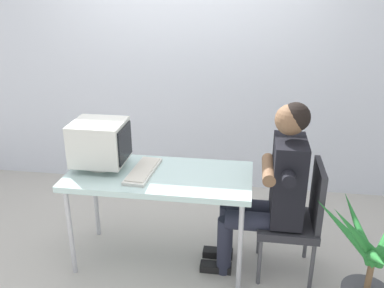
% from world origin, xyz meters
% --- Properties ---
extents(ground_plane, '(12.00, 12.00, 0.00)m').
position_xyz_m(ground_plane, '(0.00, 0.00, 0.00)').
color(ground_plane, '#B2ADA3').
extents(wall_back, '(8.00, 0.10, 3.00)m').
position_xyz_m(wall_back, '(0.30, 1.40, 1.50)').
color(wall_back, silver).
rests_on(wall_back, ground_plane).
extents(desk, '(1.36, 0.63, 0.76)m').
position_xyz_m(desk, '(0.00, 0.00, 0.70)').
color(desk, '#B7B7BC').
rests_on(desk, ground_plane).
extents(crt_monitor, '(0.39, 0.35, 0.36)m').
position_xyz_m(crt_monitor, '(-0.45, 0.05, 0.96)').
color(crt_monitor, silver).
rests_on(crt_monitor, desk).
extents(keyboard, '(0.19, 0.48, 0.03)m').
position_xyz_m(keyboard, '(-0.12, 0.00, 0.77)').
color(keyboard, silver).
rests_on(keyboard, desk).
extents(office_chair, '(0.43, 0.43, 0.90)m').
position_xyz_m(office_chair, '(1.02, 0.00, 0.49)').
color(office_chair, '#4C4C51').
rests_on(office_chair, ground_plane).
extents(person_seated, '(0.72, 0.58, 1.34)m').
position_xyz_m(person_seated, '(0.83, 0.00, 0.73)').
color(person_seated, black).
rests_on(person_seated, ground_plane).
extents(potted_plant, '(0.81, 0.85, 0.91)m').
position_xyz_m(potted_plant, '(1.44, -0.44, 0.37)').
color(potted_plant, '#4C4C51').
rests_on(potted_plant, ground_plane).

